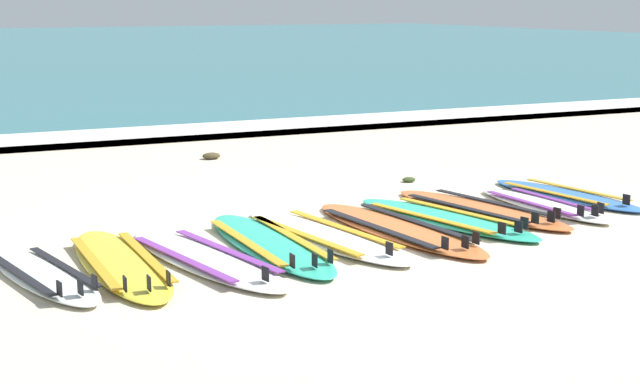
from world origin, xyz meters
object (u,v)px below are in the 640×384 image
(surfboard_1, at_px, (121,263))
(surfboard_4, at_px, (324,235))
(surfboard_7, at_px, (480,209))
(surfboard_9, at_px, (566,195))
(surfboard_2, at_px, (205,259))
(surfboard_6, at_px, (445,218))
(surfboard_5, at_px, (397,229))
(surfboard_0, at_px, (43,275))
(surfboard_3, at_px, (270,243))
(surfboard_8, at_px, (543,205))

(surfboard_1, xyz_separation_m, surfboard_4, (1.91, 0.12, -0.00))
(surfboard_7, bearing_deg, surfboard_9, 8.74)
(surfboard_1, bearing_deg, surfboard_2, -13.35)
(surfboard_6, bearing_deg, surfboard_5, -165.50)
(surfboard_0, distance_m, surfboard_5, 3.29)
(surfboard_2, xyz_separation_m, surfboard_3, (0.68, 0.23, 0.00))
(surfboard_2, distance_m, surfboard_4, 1.27)
(surfboard_9, bearing_deg, surfboard_1, -172.97)
(surfboard_3, height_order, surfboard_7, same)
(surfboard_3, relative_size, surfboard_5, 0.95)
(surfboard_4, relative_size, surfboard_9, 1.18)
(surfboard_2, relative_size, surfboard_9, 1.14)
(surfboard_1, height_order, surfboard_7, same)
(surfboard_0, height_order, surfboard_1, same)
(surfboard_5, height_order, surfboard_9, same)
(surfboard_0, relative_size, surfboard_5, 0.78)
(surfboard_3, xyz_separation_m, surfboard_6, (1.94, 0.15, 0.00))
(surfboard_1, distance_m, surfboard_2, 0.69)
(surfboard_2, distance_m, surfboard_6, 2.65)
(surfboard_3, distance_m, surfboard_4, 0.56)
(surfboard_0, relative_size, surfboard_8, 1.03)
(surfboard_1, relative_size, surfboard_2, 0.98)
(surfboard_8, bearing_deg, surfboard_7, 170.50)
(surfboard_1, bearing_deg, surfboard_0, -173.83)
(surfboard_8, bearing_deg, surfboard_1, -176.03)
(surfboard_0, relative_size, surfboard_9, 0.94)
(surfboard_3, xyz_separation_m, surfboard_8, (3.22, 0.24, 0.00))
(surfboard_5, relative_size, surfboard_6, 1.07)
(surfboard_3, height_order, surfboard_5, same)
(surfboard_9, bearing_deg, surfboard_3, -171.60)
(surfboard_9, bearing_deg, surfboard_0, -173.07)
(surfboard_6, xyz_separation_m, surfboard_9, (1.84, 0.40, -0.00))
(surfboard_6, bearing_deg, surfboard_8, 3.96)
(surfboard_4, relative_size, surfboard_5, 0.98)
(surfboard_2, height_order, surfboard_6, same)
(surfboard_3, bearing_deg, surfboard_7, 8.23)
(surfboard_1, height_order, surfboard_2, same)
(surfboard_4, bearing_deg, surfboard_6, 4.41)
(surfboard_7, distance_m, surfboard_8, 0.72)
(surfboard_3, distance_m, surfboard_5, 1.30)
(surfboard_3, bearing_deg, surfboard_1, -176.84)
(surfboard_5, xyz_separation_m, surfboard_8, (1.92, 0.25, 0.00))
(surfboard_4, height_order, surfboard_9, same)
(surfboard_7, distance_m, surfboard_9, 1.29)
(surfboard_3, bearing_deg, surfboard_0, -175.88)
(surfboard_4, xyz_separation_m, surfboard_8, (2.66, 0.20, 0.00))
(surfboard_9, bearing_deg, surfboard_5, -167.06)
(surfboard_0, xyz_separation_m, surfboard_2, (1.31, -0.09, -0.00))
(surfboard_0, bearing_deg, surfboard_9, 6.93)
(surfboard_1, distance_m, surfboard_8, 4.58)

